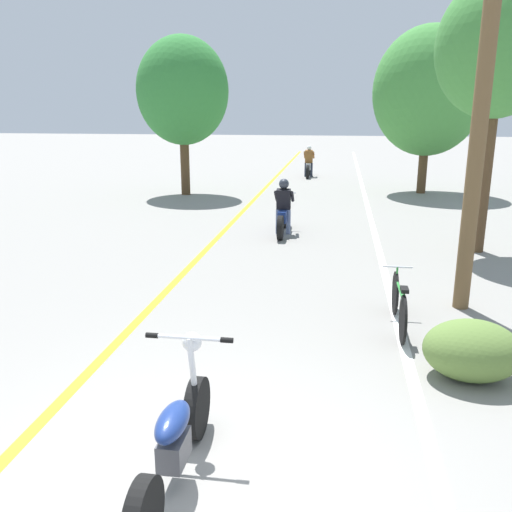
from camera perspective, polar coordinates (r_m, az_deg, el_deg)
The scene contains 12 objects.
ground_plane at distance 4.91m, azimuth -7.38°, elevation -22.97°, with size 120.00×120.00×0.00m, color gray.
lane_stripe_center at distance 16.23m, azimuth -1.56°, elevation 4.56°, with size 0.14×48.00×0.01m, color yellow.
lane_stripe_edge at distance 16.01m, azimuth 11.93°, elevation 4.08°, with size 0.14×48.00×0.01m, color white.
utility_pole at distance 8.64m, azimuth 22.68°, elevation 14.68°, with size 1.10×0.24×6.03m.
roadside_tree_right_near at distance 12.51m, azimuth 24.07°, elevation 19.19°, with size 2.43×2.19×5.60m.
roadside_tree_right_far at distance 20.83m, azimuth 17.73°, elevation 16.16°, with size 3.90×3.51×5.84m.
roadside_tree_left at distance 19.73m, azimuth -7.74°, elevation 16.80°, with size 3.21×2.89×5.45m.
roadside_bush at distance 6.76m, azimuth 21.77°, elevation -9.20°, with size 1.10×0.88×0.70m.
motorcycle_foreground at distance 4.73m, azimuth -8.50°, elevation -18.56°, with size 0.78×2.04×1.11m.
motorcycle_rider_lead at distance 13.48m, azimuth 2.91°, elevation 4.58°, with size 0.50×1.99×1.36m.
motorcycle_rider_far at distance 25.10m, azimuth 5.57°, elevation 9.51°, with size 0.50×2.05×1.40m.
bicycle_parked at distance 7.94m, azimuth 14.82°, elevation -4.88°, with size 0.44×1.74×0.77m.
Camera 1 is at (1.15, -3.68, 3.03)m, focal length 38.00 mm.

